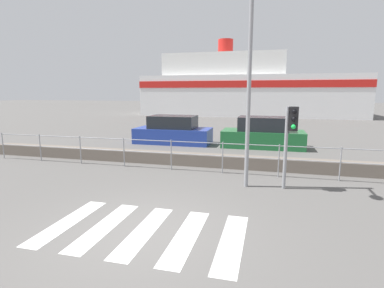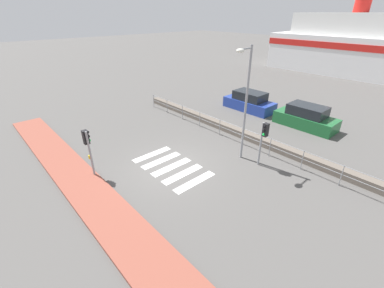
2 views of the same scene
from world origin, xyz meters
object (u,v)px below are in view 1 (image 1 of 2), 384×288
Objects in this scene: ferry_boat at (244,90)px; traffic_light_far at (291,129)px; parked_car_green at (263,134)px; streetlamp at (249,60)px; parked_car_blue at (173,132)px.

traffic_light_far is at bearing -82.66° from ferry_boat.
ferry_boat is 22.06m from parked_car_green.
parked_car_green is (0.32, 6.98, -3.02)m from streetlamp.
traffic_light_far is 0.59× the size of parked_car_green.
traffic_light_far is 2.28m from streetlamp.
traffic_light_far is 0.41× the size of streetlamp.
streetlamp is at bearing -167.76° from traffic_light_far.
parked_car_blue is at bearing 130.41° from traffic_light_far.
streetlamp is at bearing -85.10° from ferry_boat.
traffic_light_far is 0.58× the size of parked_car_blue.
ferry_boat reaches higher than parked_car_green.
streetlamp is (-1.21, -0.26, 1.91)m from traffic_light_far.
traffic_light_far is at bearing -82.46° from parked_car_green.
traffic_light_far is 28.73m from ferry_boat.
parked_car_green is (2.78, -21.75, -2.39)m from ferry_boat.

